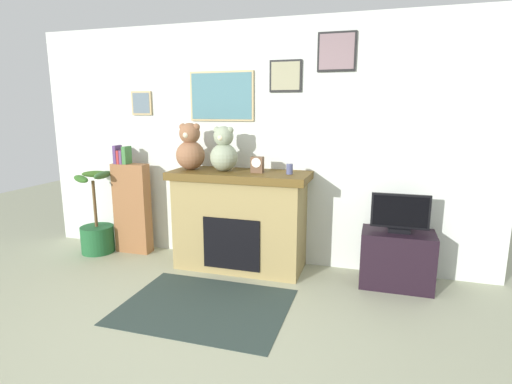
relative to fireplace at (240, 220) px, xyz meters
The scene contains 12 objects.
ground_plane 1.74m from the fireplace, 89.33° to the right, with size 12.00×12.00×0.00m, color #A9AD8D.
back_wall 0.85m from the fireplace, 86.86° to the left, with size 5.20×0.15×2.60m.
fireplace is the anchor object (origin of this frame).
bookshelf 1.39m from the fireplace, behind, with size 0.42×0.16×1.28m.
potted_plant 1.81m from the fireplace, behind, with size 0.45×0.47×0.98m.
tv_stand 1.62m from the fireplace, ahead, with size 0.67×0.40×0.54m, color black.
television 1.61m from the fireplace, ahead, with size 0.53×0.14×0.37m.
area_rug 1.09m from the fireplace, 90.00° to the right, with size 1.43×1.09×0.01m, color #2D3C37.
candle_jar 0.78m from the fireplace, ahead, with size 0.07×0.07×0.10m, color #4C517A.
mantel_clock 0.63m from the fireplace, ahead, with size 0.12×0.09×0.16m.
teddy_bear_cream 0.92m from the fireplace, behind, with size 0.31×0.31×0.50m.
teddy_bear_brown 0.75m from the fireplace, behind, with size 0.29×0.29×0.47m.
Camera 1 is at (1.34, -2.24, 1.68)m, focal length 28.13 mm.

